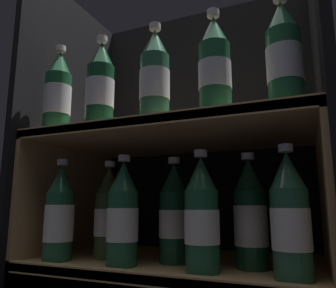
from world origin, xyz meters
TOP-DOWN VIEW (x-y plane):
  - fridge_back_wall at (0.00, 0.42)m, footprint 0.74×0.02m
  - fridge_side_left at (-0.36, 0.20)m, footprint 0.02×0.45m
  - fridge_side_right at (0.36, 0.20)m, footprint 0.02×0.45m
  - shelf_lower at (0.00, 0.19)m, footprint 0.70×0.41m
  - shelf_upper at (0.00, 0.20)m, footprint 0.70×0.41m
  - bottle_upper_front_0 at (-0.28, 0.06)m, footprint 0.07×0.07m
  - bottle_upper_front_1 at (-0.15, 0.06)m, footprint 0.07×0.07m
  - bottle_upper_front_2 at (-0.00, 0.06)m, footprint 0.07×0.07m
  - bottle_upper_front_3 at (0.14, 0.06)m, footprint 0.07×0.07m
  - bottle_upper_front_4 at (0.28, 0.06)m, footprint 0.07×0.07m
  - bottle_lower_front_0 at (-0.25, 0.06)m, footprint 0.07×0.07m
  - bottle_lower_front_1 at (-0.08, 0.06)m, footprint 0.07×0.07m
  - bottle_lower_front_2 at (0.11, 0.06)m, footprint 0.07×0.07m
  - bottle_lower_front_3 at (0.28, 0.06)m, footprint 0.07×0.07m
  - bottle_lower_back_0 at (-0.17, 0.14)m, footprint 0.07×0.07m
  - bottle_lower_back_1 at (0.02, 0.14)m, footprint 0.07×0.07m
  - bottle_lower_back_2 at (0.19, 0.14)m, footprint 0.07×0.07m

SIDE VIEW (x-z plane):
  - shelf_lower at x=0.00m, z-range 0.07..0.27m
  - bottle_lower_front_0 at x=-0.25m, z-range 0.19..0.43m
  - bottle_lower_back_2 at x=0.19m, z-range 0.19..0.43m
  - bottle_lower_front_3 at x=0.28m, z-range 0.19..0.43m
  - bottle_lower_front_1 at x=-0.08m, z-range 0.19..0.43m
  - bottle_lower_front_2 at x=0.11m, z-range 0.19..0.43m
  - bottle_lower_back_0 at x=-0.17m, z-range 0.19..0.43m
  - bottle_lower_back_1 at x=0.02m, z-range 0.19..0.43m
  - shelf_upper at x=0.00m, z-range 0.13..0.65m
  - fridge_back_wall at x=0.00m, z-range 0.00..0.99m
  - fridge_side_left at x=-0.36m, z-range 0.00..0.99m
  - fridge_side_right at x=0.36m, z-range 0.00..0.99m
  - bottle_upper_front_0 at x=-0.28m, z-range 0.50..0.75m
  - bottle_upper_front_4 at x=0.28m, z-range 0.50..0.75m
  - bottle_upper_front_1 at x=-0.15m, z-range 0.50..0.75m
  - bottle_upper_front_2 at x=0.00m, z-range 0.50..0.75m
  - bottle_upper_front_3 at x=0.14m, z-range 0.50..0.75m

